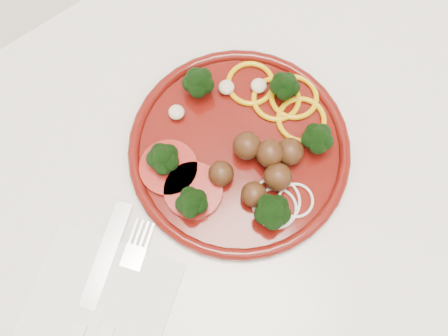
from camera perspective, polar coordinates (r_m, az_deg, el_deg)
counter at (r=1.10m, az=-3.65°, el=-10.01°), size 2.40×0.60×0.90m
plate at (r=0.66m, az=1.73°, el=1.88°), size 0.26×0.26×0.05m
napkin at (r=0.65m, az=-12.76°, el=-13.85°), size 0.21×0.21×0.00m
knife at (r=0.65m, az=-14.61°, el=-15.65°), size 0.20×0.15×0.01m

